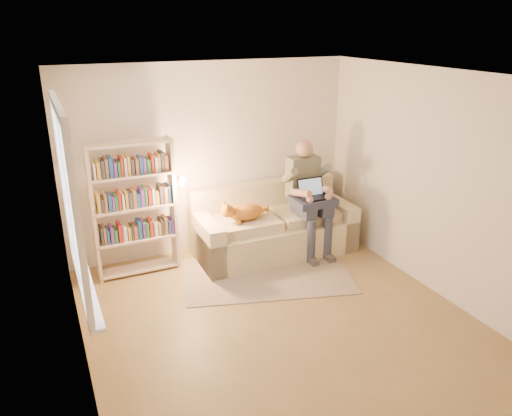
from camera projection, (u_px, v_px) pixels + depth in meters
name	position (u px, v px, depth m)	size (l,w,h in m)	color
floor	(284.00, 326.00, 5.36)	(4.50, 4.50, 0.00)	olive
ceiling	(290.00, 77.00, 4.44)	(4.00, 4.50, 0.02)	white
wall_left	(73.00, 249.00, 4.13)	(0.02, 4.50, 2.60)	silver
wall_right	(443.00, 187.00, 5.67)	(0.02, 4.50, 2.60)	silver
wall_back	(211.00, 159.00, 6.82)	(4.00, 0.02, 2.60)	silver
wall_front	(460.00, 337.00, 2.98)	(4.00, 0.02, 2.60)	silver
window	(76.00, 231.00, 4.30)	(0.12, 1.52, 1.69)	white
sofa	(272.00, 229.00, 7.00)	(2.20, 1.01, 0.93)	beige
person	(308.00, 191.00, 6.84)	(0.44, 0.70, 1.57)	slate
cat	(241.00, 213.00, 6.55)	(0.74, 0.26, 0.27)	orange
blanket	(315.00, 200.00, 6.75)	(0.56, 0.45, 0.10)	#282F47
laptop	(315.00, 192.00, 6.72)	(0.38, 0.32, 0.33)	black
bookshelf	(134.00, 202.00, 6.19)	(1.15, 0.31, 1.74)	beige
rug	(267.00, 276.00, 6.40)	(2.11, 1.24, 0.01)	gray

